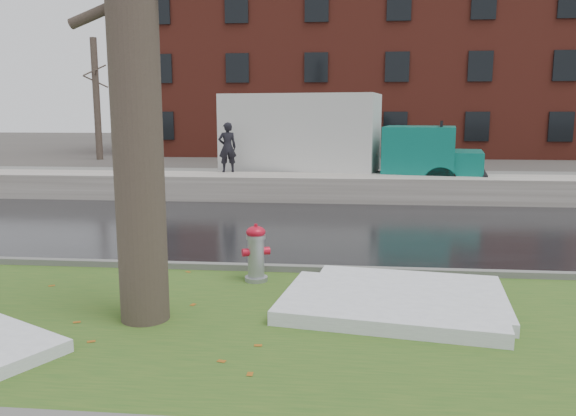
{
  "coord_description": "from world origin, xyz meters",
  "views": [
    {
      "loc": [
        1.31,
        -7.78,
        2.6
      ],
      "look_at": [
        0.41,
        1.49,
        1.0
      ],
      "focal_mm": 35.0,
      "sensor_mm": 36.0,
      "label": 1
    }
  ],
  "objects": [
    {
      "name": "ground",
      "position": [
        0.0,
        0.0,
        0.0
      ],
      "size": [
        120.0,
        120.0,
        0.0
      ],
      "primitive_type": "plane",
      "color": "#47423D",
      "rests_on": "ground"
    },
    {
      "name": "verge",
      "position": [
        0.0,
        -1.25,
        0.02
      ],
      "size": [
        60.0,
        4.5,
        0.04
      ],
      "primitive_type": "cube",
      "color": "#2A511B",
      "rests_on": "ground"
    },
    {
      "name": "road",
      "position": [
        0.0,
        4.5,
        0.01
      ],
      "size": [
        60.0,
        7.0,
        0.03
      ],
      "primitive_type": "cube",
      "color": "black",
      "rests_on": "ground"
    },
    {
      "name": "parking_lot",
      "position": [
        0.0,
        13.0,
        0.01
      ],
      "size": [
        60.0,
        9.0,
        0.03
      ],
      "primitive_type": "cube",
      "color": "slate",
      "rests_on": "ground"
    },
    {
      "name": "curb",
      "position": [
        0.0,
        1.0,
        0.07
      ],
      "size": [
        60.0,
        0.15,
        0.14
      ],
      "primitive_type": "cube",
      "color": "slate",
      "rests_on": "ground"
    },
    {
      "name": "snowbank",
      "position": [
        0.0,
        8.7,
        0.38
      ],
      "size": [
        60.0,
        1.6,
        0.75
      ],
      "primitive_type": "cube",
      "color": "#BBB3AB",
      "rests_on": "ground"
    },
    {
      "name": "brick_building",
      "position": [
        2.0,
        30.0,
        5.0
      ],
      "size": [
        26.0,
        12.0,
        10.0
      ],
      "primitive_type": "cube",
      "color": "maroon",
      "rests_on": "ground"
    },
    {
      "name": "bg_tree_left",
      "position": [
        -12.0,
        22.0,
        3.33
      ],
      "size": [
        1.4,
        1.62,
        6.5
      ],
      "color": "brown",
      "rests_on": "ground"
    },
    {
      "name": "bg_tree_center",
      "position": [
        -6.0,
        26.0,
        3.33
      ],
      "size": [
        1.4,
        1.62,
        6.5
      ],
      "color": "brown",
      "rests_on": "ground"
    },
    {
      "name": "fire_hydrant",
      "position": [
        0.02,
        0.44,
        0.51
      ],
      "size": [
        0.44,
        0.42,
        0.89
      ],
      "rotation": [
        0.0,
        0.0,
        0.42
      ],
      "color": "gray",
      "rests_on": "verge"
    },
    {
      "name": "tree",
      "position": [
        -1.11,
        -1.29,
        3.8
      ],
      "size": [
        1.55,
        1.85,
        7.47
      ],
      "rotation": [
        0.0,
        0.0,
        -0.39
      ],
      "color": "brown",
      "rests_on": "verge"
    },
    {
      "name": "box_truck",
      "position": [
        0.94,
        10.51,
        1.68
      ],
      "size": [
        9.62,
        3.59,
        3.17
      ],
      "rotation": [
        0.0,
        0.0,
        -0.18
      ],
      "color": "black",
      "rests_on": "ground"
    },
    {
      "name": "worker",
      "position": [
        -2.22,
        9.3,
        1.52
      ],
      "size": [
        0.65,
        0.54,
        1.53
      ],
      "primitive_type": "imported",
      "rotation": [
        0.0,
        0.0,
        3.51
      ],
      "color": "black",
      "rests_on": "snowbank"
    },
    {
      "name": "snow_patch_near",
      "position": [
        2.21,
        -0.33,
        0.12
      ],
      "size": [
        2.85,
        2.34,
        0.16
      ],
      "primitive_type": "cube",
      "rotation": [
        0.0,
        0.0,
        -0.14
      ],
      "color": "white",
      "rests_on": "verge"
    },
    {
      "name": "snow_patch_side",
      "position": [
        1.97,
        -0.71,
        0.13
      ],
      "size": [
        3.05,
        2.23,
        0.18
      ],
      "primitive_type": "cube",
      "rotation": [
        0.0,
        0.0,
        -0.16
      ],
      "color": "white",
      "rests_on": "verge"
    }
  ]
}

